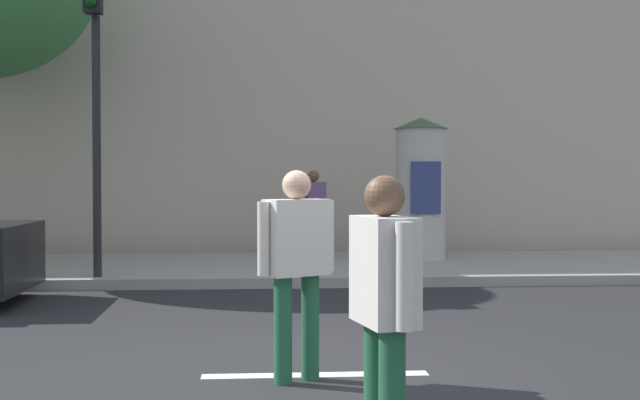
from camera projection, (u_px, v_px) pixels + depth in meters
ground_plane at (315, 375)px, 6.33m from camera, size 80.00×80.00×0.00m
sidewalk_curb at (289, 268)px, 13.31m from camera, size 36.00×4.00×0.15m
lane_markings at (315, 375)px, 6.33m from camera, size 25.80×0.16×0.01m
building_backdrop at (283, 24)px, 18.16m from camera, size 36.00×5.00×10.18m
traffic_light at (94, 66)px, 11.28m from camera, size 0.24×0.45×4.48m
poster_column at (421, 187)px, 14.00m from camera, size 0.96×0.96×2.49m
pedestrian_in_light_jacket at (297, 257)px, 6.11m from camera, size 0.60×0.44×1.63m
pedestrian_in_dark_shirt at (384, 300)px, 4.18m from camera, size 0.33×0.61×1.58m
pedestrian_in_red_top at (313, 205)px, 14.55m from camera, size 0.53×0.53×1.57m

